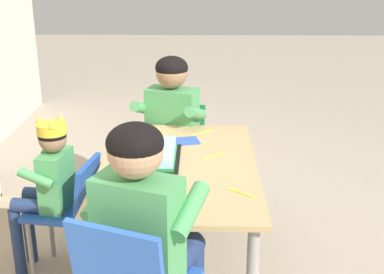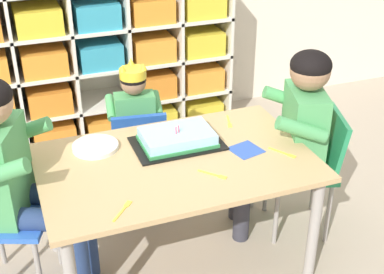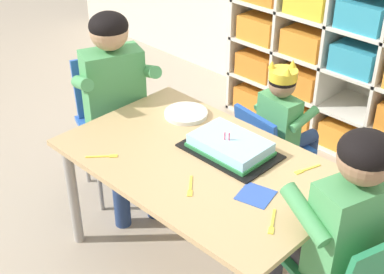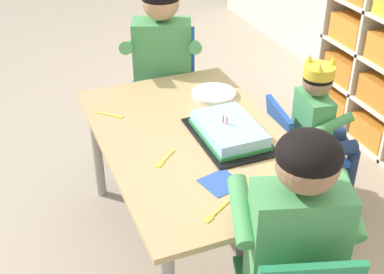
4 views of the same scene
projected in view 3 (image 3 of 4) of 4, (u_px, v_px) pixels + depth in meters
The scene contains 15 objects.
ground at pixel (200, 261), 2.64m from camera, with size 16.00×16.00×0.00m, color tan.
storage_cubby_shelf at pixel (360, 72), 3.27m from camera, with size 1.78×0.38×1.06m.
activity_table at pixel (201, 173), 2.37m from camera, with size 1.20×0.75×0.59m.
classroom_chair_blue at pixel (268, 150), 2.79m from camera, with size 0.35×0.37×0.62m.
child_with_crown at pixel (285, 118), 2.76m from camera, with size 0.32×0.32×0.84m.
classroom_chair_adult_side at pixel (113, 114), 2.95m from camera, with size 0.47×0.47×0.75m.
adult_helper_seated at pixel (117, 92), 2.75m from camera, with size 0.49×0.47×1.04m.
guest_at_table_side at pixel (341, 216), 2.00m from camera, with size 0.48×0.46×0.99m.
birthday_cake_on_tray at pixel (230, 146), 2.36m from camera, with size 0.41×0.27×0.10m.
paper_plate_stack at pixel (186, 114), 2.64m from camera, with size 0.21×0.21×0.02m, color white.
paper_napkin_square at pixel (256, 195), 2.12m from camera, with size 0.13×0.13×0.00m, color #3356B7.
fork_near_child_seat at pixel (104, 156), 2.34m from camera, with size 0.10×0.11×0.00m.
fork_beside_plate_stack at pixel (272, 223), 1.98m from camera, with size 0.08×0.13×0.00m.
fork_near_cake_tray at pixel (306, 170), 2.26m from camera, with size 0.05×0.13×0.00m.
fork_at_table_front_edge at pixel (190, 187), 2.16m from camera, with size 0.10×0.11×0.00m.
Camera 3 is at (1.33, -1.40, 1.90)m, focal length 51.25 mm.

